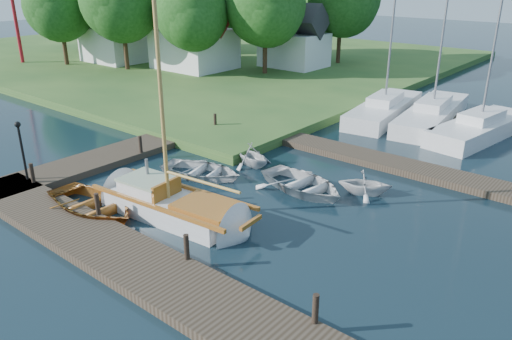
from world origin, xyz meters
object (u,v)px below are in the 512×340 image
Objects in this scene: mooring_post_5 at (215,121)px; sailboat at (176,208)px; tree_2 at (192,12)px; mooring_post_1 at (97,204)px; tender_b at (252,153)px; tender_a at (201,169)px; mooring_post_0 at (32,173)px; marina_boat_1 at (432,113)px; house_b at (116,35)px; house_a at (194,38)px; tree_3 at (266,4)px; mooring_post_3 at (316,309)px; lamp_post at (21,143)px; mooring_post_4 at (140,144)px; tender_d at (365,181)px; marina_boat_0 at (384,108)px; dinghy at (92,201)px; house_c at (294,42)px; mooring_post_2 at (187,247)px; tree_0 at (59,4)px; tree_5 at (152,1)px; marina_boat_2 at (480,127)px.

sailboat is at bearing -54.05° from mooring_post_5.
mooring_post_1 is at bearing -51.79° from tree_2.
tender_a is at bearing 174.44° from tender_b.
mooring_post_0 is 0.08× the size of marina_boat_1.
mooring_post_1 is 31.47m from house_b.
house_a reaches higher than mooring_post_0.
mooring_post_1 is 26.05m from tree_3.
marina_boat_1 is (4.39, 14.34, 0.18)m from tender_a.
lamp_post is at bearing 180.00° from mooring_post_3.
mooring_post_4 is 0.39× the size of tender_d.
lamp_post is at bearing 180.00° from mooring_post_1.
tender_a is at bearing 116.71° from sailboat.
house_b is at bearing 81.85° from marina_boat_0.
marina_boat_0 is (1.57, 18.75, -0.14)m from mooring_post_1.
mooring_post_5 is at bearing 17.77° from dinghy.
lamp_post is 0.46× the size of house_c.
house_c is (-15.50, 27.00, 1.88)m from mooring_post_2.
house_b is 10.30m from tree_2.
marina_boat_0 is at bearing 7.38° from tree_0.
mooring_post_1 is 7.66m from tender_b.
mooring_post_1 is at bearing 0.00° from mooring_post_0.
mooring_post_3 is 0.33× the size of lamp_post.
tree_5 is (-28.57, 6.30, 4.86)m from marina_boat_0.
house_c reaches higher than tender_d.
sailboat reaches higher than tender_d.
mooring_post_4 is 1.00× the size of mooring_post_5.
house_a is (-24.19, 2.54, 2.38)m from marina_boat_2.
tree_5 is at bearing 146.80° from mooring_post_5.
mooring_post_1 is at bearing -51.34° from mooring_post_4.
tree_3 reaches higher than sailboat.
mooring_post_0 is 1.00× the size of mooring_post_2.
mooring_post_3 is at bearing -37.57° from mooring_post_5.
house_a is 11.91m from tree_0.
tender_a is at bearing 50.65° from mooring_post_0.
marina_boat_0 is 1.55× the size of house_a.
house_c is (-10.79, 21.77, 2.21)m from tender_a.
marina_boat_1 is 1.11× the size of tree_3.
tree_5 is (-26.78, 19.82, 5.05)m from tender_a.
house_b reaches higher than tender_a.
house_b is (-34.00, 19.00, 2.07)m from mooring_post_3.
house_c reaches higher than mooring_post_1.
lamp_post reaches higher than tender_d.
tree_3 reaches higher than mooring_post_5.
mooring_post_3 is 0.09× the size of tree_3.
mooring_post_0 is 27.50m from tree_0.
house_a is at bearing 78.92° from marina_boat_1.
tree_3 is (-7.00, 13.05, 5.11)m from mooring_post_5.
mooring_post_0 is 19.71m from marina_boat_0.
house_a is (-21.50, 21.00, 2.26)m from mooring_post_2.
mooring_post_0 is 1.27m from lamp_post.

